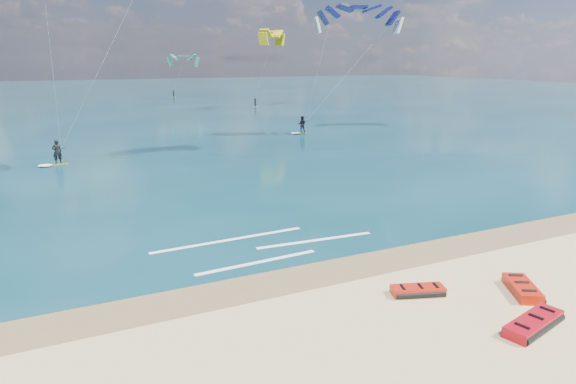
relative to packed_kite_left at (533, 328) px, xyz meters
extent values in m
plane|color=tan|center=(-5.47, 43.69, 0.00)|extent=(320.00, 320.00, 0.00)
cube|color=brown|center=(-5.47, 6.69, 0.00)|extent=(320.00, 2.40, 0.01)
cube|color=#092F36|center=(-5.47, 107.69, 0.02)|extent=(320.00, 200.00, 0.04)
cube|color=#9CD118|center=(-12.41, 34.42, 0.07)|extent=(1.52, 0.69, 0.06)
imported|color=black|center=(-12.41, 34.42, 1.06)|extent=(0.71, 0.47, 1.93)
cylinder|color=black|center=(-12.09, 34.10, 1.34)|extent=(0.59, 0.14, 0.04)
cube|color=gold|center=(13.33, 41.91, 0.07)|extent=(1.51, 0.94, 0.06)
imported|color=black|center=(13.33, 41.91, 1.01)|extent=(1.12, 1.05, 1.83)
cylinder|color=black|center=(13.65, 41.60, 1.33)|extent=(0.56, 0.25, 0.04)
cube|color=white|center=(-5.83, 8.69, 0.04)|extent=(5.46, 0.53, 0.01)
cube|color=white|center=(-5.97, 11.79, 0.04)|extent=(7.46, 0.51, 0.01)
cube|color=white|center=(-2.37, 9.99, 0.04)|extent=(5.77, 0.65, 0.01)
camera|label=1|loc=(-13.30, -9.77, 8.27)|focal=32.00mm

